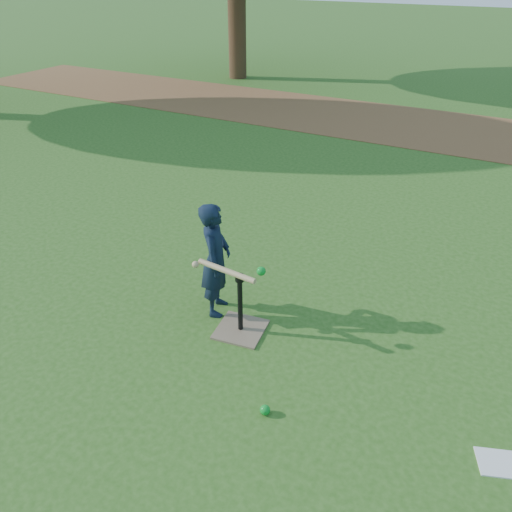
% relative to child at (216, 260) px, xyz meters
% --- Properties ---
extents(ground, '(80.00, 80.00, 0.00)m').
position_rel_child_xyz_m(ground, '(0.55, -0.26, -0.57)').
color(ground, '#285116').
rests_on(ground, ground).
extents(dirt_strip, '(24.00, 3.00, 0.01)m').
position_rel_child_xyz_m(dirt_strip, '(0.55, 7.24, -0.56)').
color(dirt_strip, brown).
rests_on(dirt_strip, ground).
extents(child, '(0.40, 0.49, 1.14)m').
position_rel_child_xyz_m(child, '(0.00, 0.00, 0.00)').
color(child, black).
rests_on(child, ground).
extents(wiffle_ball_ground, '(0.08, 0.08, 0.08)m').
position_rel_child_xyz_m(wiffle_ball_ground, '(1.02, -0.95, -0.53)').
color(wiffle_ball_ground, '#0C8D26').
rests_on(wiffle_ball_ground, ground).
extents(clipboard, '(0.36, 0.32, 0.01)m').
position_rel_child_xyz_m(clipboard, '(2.64, -0.57, -0.56)').
color(clipboard, white).
rests_on(clipboard, ground).
extents(batting_tee, '(0.49, 0.49, 0.61)m').
position_rel_child_xyz_m(batting_tee, '(0.36, -0.18, -0.46)').
color(batting_tee, '#79634C').
rests_on(batting_tee, ground).
extents(swing_action, '(0.68, 0.18, 0.12)m').
position_rel_child_xyz_m(swing_action, '(0.27, -0.19, 0.07)').
color(swing_action, tan).
rests_on(swing_action, ground).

